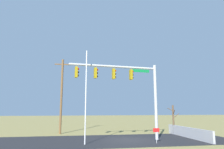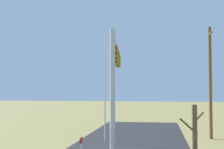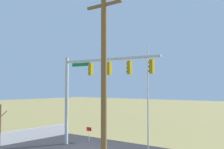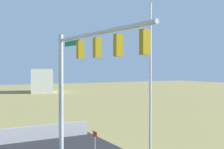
# 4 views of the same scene
# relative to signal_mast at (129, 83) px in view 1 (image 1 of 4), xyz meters

# --- Properties ---
(ground_plane) EXTENTS (160.00, 160.00, 0.00)m
(ground_plane) POSITION_rel_signal_mast_xyz_m (0.05, 0.63, -5.20)
(ground_plane) COLOR olive
(road_surface) EXTENTS (28.00, 8.00, 0.01)m
(road_surface) POSITION_rel_signal_mast_xyz_m (-3.95, 0.63, -5.20)
(road_surface) COLOR #232326
(road_surface) RESTS_ON ground_plane
(sidewalk_corner) EXTENTS (6.00, 6.00, 0.01)m
(sidewalk_corner) POSITION_rel_signal_mast_xyz_m (3.72, 0.26, -5.20)
(sidewalk_corner) COLOR #B7B5AD
(sidewalk_corner) RESTS_ON ground_plane
(retaining_fence) EXTENTS (0.20, 8.17, 1.03)m
(retaining_fence) POSITION_rel_signal_mast_xyz_m (6.32, 1.08, -4.69)
(retaining_fence) COLOR #A8A8AD
(retaining_fence) RESTS_ON ground_plane
(signal_mast) EXTENTS (8.43, 1.06, 7.10)m
(signal_mast) POSITION_rel_signal_mast_xyz_m (0.00, 0.00, 0.00)
(signal_mast) COLOR #B2B5BA
(signal_mast) RESTS_ON ground_plane
(flagpole) EXTENTS (0.10, 0.10, 7.80)m
(flagpole) POSITION_rel_signal_mast_xyz_m (-4.06, -1.36, -1.31)
(flagpole) COLOR silver
(flagpole) RESTS_ON ground_plane
(utility_pole) EXTENTS (1.90, 0.26, 8.83)m
(utility_pole) POSITION_rel_signal_mast_xyz_m (-6.55, 6.63, -0.62)
(utility_pole) COLOR brown
(utility_pole) RESTS_ON ground_plane
(bare_tree) EXTENTS (1.27, 1.02, 3.29)m
(bare_tree) POSITION_rel_signal_mast_xyz_m (6.32, 4.03, -3.50)
(bare_tree) COLOR brown
(bare_tree) RESTS_ON ground_plane
(open_sign) EXTENTS (0.56, 0.04, 1.22)m
(open_sign) POSITION_rel_signal_mast_xyz_m (1.92, -1.62, -4.30)
(open_sign) COLOR silver
(open_sign) RESTS_ON ground_plane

